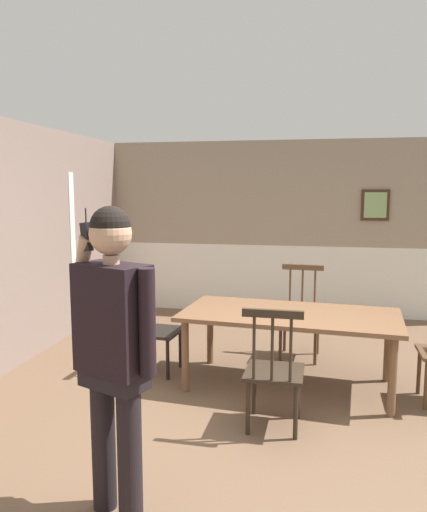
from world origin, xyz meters
TOP-DOWN VIEW (x-y plane):
  - ground_plane at (0.00, 0.00)m, footprint 8.30×8.30m
  - room_back_partition at (0.00, 3.78)m, footprint 5.68×0.17m
  - dining_table at (0.10, 0.88)m, footprint 2.11×1.18m
  - chair_by_doorway at (0.18, 1.77)m, footprint 0.50×0.50m
  - chair_at_table_head at (-1.30, 1.01)m, footprint 0.50×0.50m
  - chair_opposite_corner at (0.02, -0.00)m, footprint 0.47×0.47m
  - person_figure at (-0.79, -1.22)m, footprint 0.55×0.38m

SIDE VIEW (x-z plane):
  - ground_plane at x=0.00m, z-range 0.00..0.00m
  - chair_at_table_head at x=-1.30m, z-range -0.03..0.95m
  - chair_opposite_corner at x=0.02m, z-range -0.02..0.98m
  - chair_by_doorway at x=0.18m, z-range -0.02..1.01m
  - dining_table at x=0.10m, z-range 0.29..1.02m
  - person_figure at x=-0.79m, z-range 0.15..1.95m
  - room_back_partition at x=0.00m, z-range -0.05..2.55m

